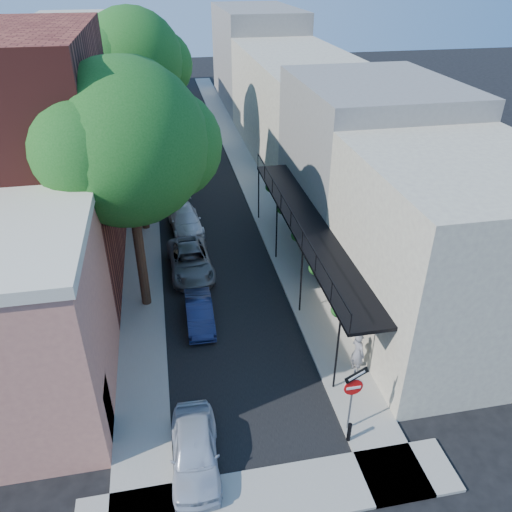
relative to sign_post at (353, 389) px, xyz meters
name	(u,v)px	position (x,y,z in m)	size (l,w,h in m)	color
ground	(266,469)	(-3.16, -0.97, -2.04)	(160.00, 160.00, 0.00)	black
road_surface	(192,159)	(-3.16, 29.03, -2.03)	(6.00, 64.00, 0.01)	black
sidewalk_left	(143,162)	(-7.16, 29.03, -1.98)	(2.00, 64.00, 0.12)	gray
sidewalk_right	(239,155)	(0.84, 29.03, -1.98)	(2.00, 64.00, 0.12)	gray
sidewalk_cross	(273,496)	(-3.16, -1.97, -1.98)	(12.00, 2.00, 0.12)	gray
buildings_left	(62,109)	(-12.46, 27.79, 2.90)	(10.10, 59.10, 12.00)	tan
buildings_right	(300,102)	(5.83, 28.51, 2.39)	(9.80, 55.00, 10.00)	beige
sign_post	(353,389)	(0.00, 0.00, 0.00)	(0.89, 0.17, 2.99)	#595B60
bollard	(349,432)	(-0.16, -0.47, -1.52)	(0.14, 0.14, 0.80)	black
oak_near	(136,144)	(-6.53, 9.29, 5.84)	(7.48, 6.80, 11.42)	black
oak_mid	(139,114)	(-6.58, 17.26, 5.02)	(6.60, 6.00, 10.20)	black
oak_far	(139,62)	(-6.51, 26.30, 6.22)	(7.70, 7.00, 11.90)	black
parked_car_a	(195,451)	(-5.41, -0.32, -1.38)	(1.55, 3.86, 1.32)	silver
parked_car_b	(200,313)	(-4.56, 7.12, -1.47)	(1.20, 3.44, 1.13)	#151E44
parked_car_c	(190,261)	(-4.62, 11.59, -1.38)	(2.19, 4.75, 1.32)	slate
parked_car_d	(185,220)	(-4.56, 16.51, -1.39)	(1.80, 4.43, 1.28)	silver
parked_car_e	(174,189)	(-5.02, 21.64, -1.47)	(1.33, 3.31, 1.13)	black
pedestrian	(358,353)	(1.31, 2.71, -0.97)	(0.69, 0.45, 1.89)	slate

